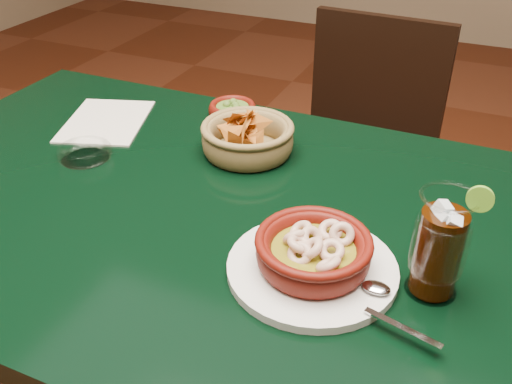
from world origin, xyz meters
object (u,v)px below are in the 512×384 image
at_px(dining_table, 189,244).
at_px(chip_basket, 247,138).
at_px(dining_chair, 358,164).
at_px(cola_drink, 439,246).
at_px(shrimp_plate, 313,255).

bearing_deg(dining_table, chip_basket, 80.84).
relative_size(dining_table, dining_chair, 1.39).
xyz_separation_m(dining_table, dining_chair, (0.13, 0.70, -0.17)).
bearing_deg(cola_drink, shrimp_plate, -168.86).
distance_m(chip_basket, cola_drink, 0.46).
height_order(chip_basket, cola_drink, cola_drink).
bearing_deg(cola_drink, chip_basket, 147.36).
relative_size(dining_chair, shrimp_plate, 2.76).
bearing_deg(cola_drink, dining_table, 171.44).
bearing_deg(dining_chair, cola_drink, -69.58).
xyz_separation_m(dining_chair, chip_basket, (-0.10, -0.52, 0.31)).
xyz_separation_m(shrimp_plate, chip_basket, (-0.23, 0.28, 0.00)).
height_order(dining_table, chip_basket, chip_basket).
bearing_deg(chip_basket, dining_table, -99.16).
height_order(shrimp_plate, cola_drink, cola_drink).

